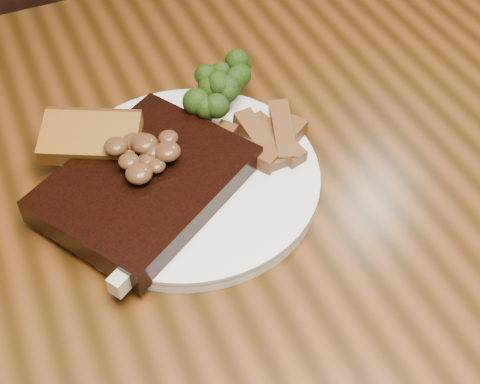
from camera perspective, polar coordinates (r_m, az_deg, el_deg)
The scene contains 9 objects.
dining_table at distance 0.73m, azimuth 0.36°, elevation -6.61°, with size 1.60×0.90×0.75m.
chair_far at distance 1.30m, azimuth -13.38°, elevation 8.72°, with size 0.50×0.50×0.84m.
plate at distance 0.69m, azimuth -4.35°, elevation 1.03°, with size 0.27×0.27×0.01m, color white.
steak at distance 0.66m, azimuth -8.02°, elevation 0.73°, with size 0.19×0.15×0.03m, color black.
steak_bone at distance 0.62m, azimuth -6.03°, elevation -3.69°, with size 0.15×0.01×0.02m, color beige.
mushroom_pile at distance 0.64m, azimuth -8.21°, elevation 2.95°, with size 0.07×0.07×0.03m, color #522C19, non-canonical shape.
garlic_bread at distance 0.70m, azimuth -12.35°, elevation 3.34°, with size 0.10×0.05×0.02m, color #94681A.
potato_wedges at distance 0.69m, azimuth 1.38°, elevation 3.67°, with size 0.10×0.10×0.02m, color brown, non-canonical shape.
broccoli_cluster at distance 0.74m, azimuth -1.93°, elevation 7.94°, with size 0.08×0.08×0.04m, color #24390D, non-canonical shape.
Camera 1 is at (-0.18, -0.38, 1.26)m, focal length 50.00 mm.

